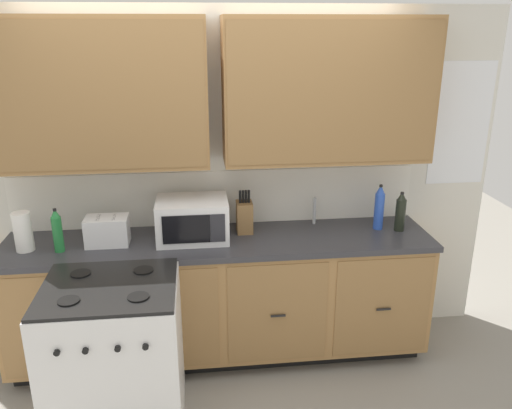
# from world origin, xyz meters

# --- Properties ---
(ground_plane) EXTENTS (8.00, 8.00, 0.00)m
(ground_plane) POSITION_xyz_m (0.00, 0.00, 0.00)
(ground_plane) COLOR gray
(wall_unit) EXTENTS (4.10, 0.40, 2.45)m
(wall_unit) POSITION_xyz_m (0.00, 0.50, 1.66)
(wall_unit) COLOR silver
(wall_unit) RESTS_ON ground_plane
(counter_run) EXTENTS (2.93, 0.64, 0.93)m
(counter_run) POSITION_xyz_m (0.00, 0.30, 0.48)
(counter_run) COLOR black
(counter_run) RESTS_ON ground_plane
(stove_range) EXTENTS (0.76, 0.68, 0.95)m
(stove_range) POSITION_xyz_m (-0.65, -0.33, 0.47)
(stove_range) COLOR white
(stove_range) RESTS_ON ground_plane
(microwave) EXTENTS (0.48, 0.37, 0.28)m
(microwave) POSITION_xyz_m (-0.18, 0.33, 1.07)
(microwave) COLOR white
(microwave) RESTS_ON counter_run
(toaster) EXTENTS (0.28, 0.18, 0.19)m
(toaster) POSITION_xyz_m (-0.74, 0.30, 1.02)
(toaster) COLOR white
(toaster) RESTS_ON counter_run
(knife_block) EXTENTS (0.11, 0.14, 0.31)m
(knife_block) POSITION_xyz_m (0.18, 0.41, 1.04)
(knife_block) COLOR olive
(knife_block) RESTS_ON counter_run
(sink_faucet) EXTENTS (0.02, 0.02, 0.20)m
(sink_faucet) POSITION_xyz_m (0.71, 0.51, 1.03)
(sink_faucet) COLOR #B2B5BA
(sink_faucet) RESTS_ON counter_run
(paper_towel_roll) EXTENTS (0.12, 0.12, 0.26)m
(paper_towel_roll) POSITION_xyz_m (-1.26, 0.26, 1.06)
(paper_towel_roll) COLOR white
(paper_towel_roll) RESTS_ON counter_run
(bottle_green) EXTENTS (0.06, 0.06, 0.29)m
(bottle_green) POSITION_xyz_m (-1.04, 0.22, 1.07)
(bottle_green) COLOR #237A38
(bottle_green) RESTS_ON counter_run
(bottle_blue) EXTENTS (0.07, 0.07, 0.33)m
(bottle_blue) POSITION_xyz_m (1.14, 0.36, 1.09)
(bottle_blue) COLOR blue
(bottle_blue) RESTS_ON counter_run
(bottle_dark) EXTENTS (0.07, 0.07, 0.29)m
(bottle_dark) POSITION_xyz_m (1.28, 0.31, 1.07)
(bottle_dark) COLOR black
(bottle_dark) RESTS_ON counter_run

